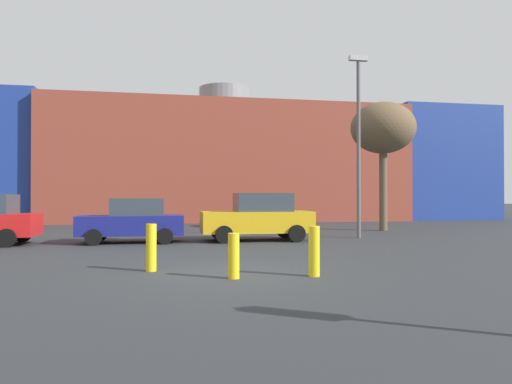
{
  "coord_description": "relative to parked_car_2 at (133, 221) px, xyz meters",
  "views": [
    {
      "loc": [
        -1.41,
        -10.64,
        1.71
      ],
      "look_at": [
        2.33,
        9.01,
        1.93
      ],
      "focal_mm": 33.31,
      "sensor_mm": 36.0,
      "label": 1
    }
  ],
  "objects": [
    {
      "name": "street_lamp",
      "position": [
        9.15,
        0.31,
        3.52
      ],
      "size": [
        0.8,
        0.24,
        7.65
      ],
      "color": "#59595E",
      "rests_on": "ground_plane"
    },
    {
      "name": "bollard_yellow_1",
      "position": [
        4.36,
        -8.55,
        -0.29
      ],
      "size": [
        0.24,
        0.24,
        1.08
      ],
      "primitive_type": "cylinder",
      "color": "yellow",
      "rests_on": "ground_plane"
    },
    {
      "name": "building_backdrop",
      "position": [
        5.78,
        19.03,
        3.45
      ],
      "size": [
        41.14,
        12.78,
        10.36
      ],
      "color": "brown",
      "rests_on": "ground_plane"
    },
    {
      "name": "parked_car_3",
      "position": [
        4.79,
        0.0,
        0.1
      ],
      "size": [
        4.32,
        2.12,
        1.87
      ],
      "rotation": [
        0.0,
        0.0,
        3.14
      ],
      "color": "gold",
      "rests_on": "ground_plane"
    },
    {
      "name": "ground_plane",
      "position": [
        2.62,
        -7.76,
        -0.83
      ],
      "size": [
        200.0,
        200.0,
        0.0
      ],
      "primitive_type": "plane",
      "color": "#2D3033"
    },
    {
      "name": "parked_car_2",
      "position": [
        0.0,
        0.0,
        0.0
      ],
      "size": [
        3.85,
        1.89,
        1.67
      ],
      "rotation": [
        0.0,
        0.0,
        3.14
      ],
      "color": "navy",
      "rests_on": "ground_plane"
    },
    {
      "name": "bare_tree_0",
      "position": [
        12.15,
        4.22,
        4.37
      ],
      "size": [
        3.29,
        3.29,
        6.59
      ],
      "color": "brown",
      "rests_on": "ground_plane"
    },
    {
      "name": "bollard_yellow_0",
      "position": [
        0.88,
        -7.16,
        -0.28
      ],
      "size": [
        0.24,
        0.24,
        1.09
      ],
      "primitive_type": "cylinder",
      "color": "yellow",
      "rests_on": "ground_plane"
    },
    {
      "name": "bollard_yellow_2",
      "position": [
        2.61,
        -8.5,
        -0.35
      ],
      "size": [
        0.24,
        0.24,
        0.95
      ],
      "primitive_type": "cylinder",
      "color": "yellow",
      "rests_on": "ground_plane"
    }
  ]
}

